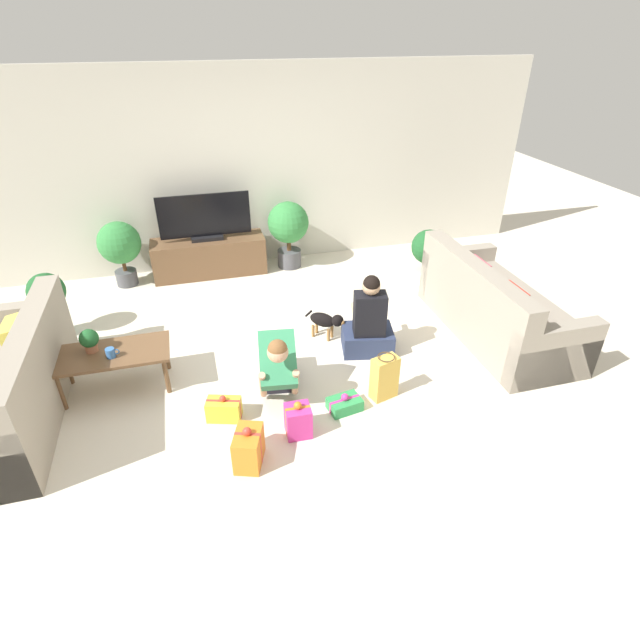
{
  "coord_description": "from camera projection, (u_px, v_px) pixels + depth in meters",
  "views": [
    {
      "loc": [
        -0.68,
        -4.1,
        3.0
      ],
      "look_at": [
        0.44,
        -0.01,
        0.45
      ],
      "focal_mm": 28.0,
      "sensor_mm": 36.0,
      "label": 1
    }
  ],
  "objects": [
    {
      "name": "ground_plane",
      "position": [
        279.0,
        363.0,
        5.09
      ],
      "size": [
        16.0,
        16.0,
        0.0
      ],
      "primitive_type": "plane",
      "color": "beige"
    },
    {
      "name": "gift_bag_a",
      "position": [
        384.0,
        377.0,
        4.53
      ],
      "size": [
        0.27,
        0.19,
        0.45
      ],
      "rotation": [
        0.0,
        0.0,
        0.27
      ],
      "color": "#E5B74C",
      "rests_on": "ground_plane"
    },
    {
      "name": "wall_back",
      "position": [
        236.0,
        170.0,
        6.59
      ],
      "size": [
        8.4,
        0.06,
        2.6
      ],
      "color": "beige",
      "rests_on": "ground_plane"
    },
    {
      "name": "gift_box_b",
      "position": [
        298.0,
        420.0,
        4.16
      ],
      "size": [
        0.22,
        0.2,
        0.34
      ],
      "rotation": [
        0.0,
        0.0,
        -0.03
      ],
      "color": "#CC3389",
      "rests_on": "ground_plane"
    },
    {
      "name": "tv",
      "position": [
        205.0,
        220.0,
        6.51
      ],
      "size": [
        1.19,
        0.2,
        0.61
      ],
      "color": "black",
      "rests_on": "tv_console"
    },
    {
      "name": "mug",
      "position": [
        111.0,
        353.0,
        4.46
      ],
      "size": [
        0.12,
        0.08,
        0.09
      ],
      "color": "#386BAD",
      "rests_on": "coffee_table"
    },
    {
      "name": "tabletop_plant",
      "position": [
        89.0,
        340.0,
        4.5
      ],
      "size": [
        0.17,
        0.17,
        0.22
      ],
      "color": "#A36042",
      "rests_on": "coffee_table"
    },
    {
      "name": "gift_box_c",
      "position": [
        249.0,
        448.0,
        3.88
      ],
      "size": [
        0.29,
        0.35,
        0.36
      ],
      "rotation": [
        0.0,
        0.0,
        -0.34
      ],
      "color": "orange",
      "rests_on": "ground_plane"
    },
    {
      "name": "sofa_right",
      "position": [
        494.0,
        309.0,
        5.43
      ],
      "size": [
        0.91,
        2.01,
        0.87
      ],
      "rotation": [
        0.0,
        0.0,
        1.57
      ],
      "color": "gray",
      "rests_on": "ground_plane"
    },
    {
      "name": "person_kneeling",
      "position": [
        278.0,
        363.0,
        4.53
      ],
      "size": [
        0.42,
        0.8,
        0.77
      ],
      "rotation": [
        0.0,
        0.0,
        -0.14
      ],
      "color": "#23232D",
      "rests_on": "ground_plane"
    },
    {
      "name": "potted_plant_corner_left",
      "position": [
        49.0,
        298.0,
        5.32
      ],
      "size": [
        0.39,
        0.39,
        0.74
      ],
      "color": "#336B84",
      "rests_on": "ground_plane"
    },
    {
      "name": "gift_box_d",
      "position": [
        224.0,
        409.0,
        4.34
      ],
      "size": [
        0.33,
        0.24,
        0.25
      ],
      "rotation": [
        0.0,
        0.0,
        -0.3
      ],
      "color": "yellow",
      "rests_on": "ground_plane"
    },
    {
      "name": "potted_plant_back_right",
      "position": [
        288.0,
        227.0,
        6.81
      ],
      "size": [
        0.56,
        0.56,
        0.93
      ],
      "color": "#4C4C51",
      "rests_on": "ground_plane"
    },
    {
      "name": "dog",
      "position": [
        326.0,
        321.0,
        5.39
      ],
      "size": [
        0.37,
        0.34,
        0.32
      ],
      "rotation": [
        0.0,
        0.0,
        0.83
      ],
      "color": "black",
      "rests_on": "ground_plane"
    },
    {
      "name": "coffee_table",
      "position": [
        112.0,
        356.0,
        4.57
      ],
      "size": [
        1.02,
        0.51,
        0.4
      ],
      "color": "brown",
      "rests_on": "ground_plane"
    },
    {
      "name": "gift_box_a",
      "position": [
        345.0,
        404.0,
        4.46
      ],
      "size": [
        0.32,
        0.24,
        0.17
      ],
      "rotation": [
        0.0,
        0.0,
        0.17
      ],
      "color": "#2D934C",
      "rests_on": "ground_plane"
    },
    {
      "name": "potted_plant_corner_right",
      "position": [
        428.0,
        252.0,
        6.45
      ],
      "size": [
        0.44,
        0.44,
        0.72
      ],
      "color": "beige",
      "rests_on": "ground_plane"
    },
    {
      "name": "sofa_left",
      "position": [
        5.0,
        389.0,
        4.24
      ],
      "size": [
        0.91,
        2.01,
        0.87
      ],
      "rotation": [
        0.0,
        0.0,
        -1.57
      ],
      "color": "gray",
      "rests_on": "ground_plane"
    },
    {
      "name": "potted_plant_back_left",
      "position": [
        120.0,
        246.0,
        6.33
      ],
      "size": [
        0.54,
        0.54,
        0.86
      ],
      "color": "#4C4C51",
      "rests_on": "ground_plane"
    },
    {
      "name": "tv_console",
      "position": [
        210.0,
        256.0,
        6.78
      ],
      "size": [
        1.49,
        0.47,
        0.5
      ],
      "color": "brown",
      "rests_on": "ground_plane"
    },
    {
      "name": "person_sitting",
      "position": [
        369.0,
        325.0,
        5.13
      ],
      "size": [
        0.59,
        0.55,
        0.89
      ],
      "rotation": [
        0.0,
        0.0,
        2.93
      ],
      "color": "#283351",
      "rests_on": "ground_plane"
    }
  ]
}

